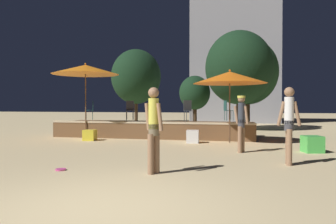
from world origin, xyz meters
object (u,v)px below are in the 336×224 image
Objects in this scene: person_2 at (289,122)px; bistro_chair_1 at (188,109)px; background_tree_2 at (239,68)px; background_tree_3 at (195,93)px; bistro_chair_0 at (130,108)px; patio_umbrella_1 at (230,78)px; bistro_chair_3 at (227,108)px; background_tree_1 at (136,77)px; person_1 at (154,126)px; frisbee_disc at (61,169)px; cube_seat_1 at (90,135)px; bistro_chair_2 at (91,108)px; patio_umbrella_0 at (85,70)px; person_3 at (241,120)px; cube_seat_0 at (312,144)px; cube_seat_2 at (193,137)px; background_tree_0 at (248,72)px.

bistro_chair_1 is (-3.37, 5.48, 0.25)m from person_2.
background_tree_2 is 1.68× the size of background_tree_3.
bistro_chair_1 is at bearing -32.87° from bistro_chair_0.
patio_umbrella_1 is 2.59m from bistro_chair_3.
person_1 is at bearing -70.19° from background_tree_1.
background_tree_2 is at bearing -38.42° from background_tree_1.
background_tree_1 is 1.07× the size of background_tree_2.
frisbee_disc is (1.36, -8.20, -1.26)m from bistro_chair_0.
frisbee_disc is 0.07× the size of background_tree_3.
cube_seat_1 is 0.57× the size of bistro_chair_2.
person_2 is 8.09× the size of frisbee_disc.
person_1 is 1.99× the size of bistro_chair_3.
patio_umbrella_1 is 1.50× the size of person_2.
bistro_chair_0 is (1.46, 1.59, -1.68)m from patio_umbrella_0.
person_2 is at bearing -122.48° from person_3.
cube_seat_0 is 10.10m from bistro_chair_2.
person_1 is at bearing -60.10° from person_2.
patio_umbrella_1 is at bearing 16.40° from person_1.
cube_seat_2 is 0.09× the size of background_tree_0.
person_2 is (7.75, -4.78, -1.93)m from patio_umbrella_0.
patio_umbrella_0 is 7.77m from frisbee_disc.
cube_seat_2 is at bearing 28.94° from person_1.
cube_seat_0 is at bearing -15.49° from patio_umbrella_0.
patio_umbrella_1 is 4.30× the size of cube_seat_0.
bistro_chair_3 is 0.15× the size of background_tree_1.
person_1 is 1.99× the size of bistro_chair_1.
cube_seat_0 is 0.36× the size of person_1.
background_tree_0 is (4.08, 14.24, 3.46)m from frisbee_disc.
person_2 is 5.36m from frisbee_disc.
person_2 is (-0.96, -2.37, 0.79)m from cube_seat_0.
patio_umbrella_0 is 2.95m from cube_seat_1.
person_2 is (7.13, -3.91, 0.82)m from cube_seat_1.
bistro_chair_1 is (2.93, -0.89, 0.00)m from bistro_chair_0.
background_tree_1 is at bearing 104.09° from frisbee_disc.
bistro_chair_1 is 0.16× the size of background_tree_0.
cube_seat_0 is 0.72× the size of bistro_chair_3.
person_3 reaches higher than bistro_chair_2.
background_tree_1 is (-1.54, 11.23, 2.51)m from bistro_chair_2.
bistro_chair_3 reaches higher than frisbee_disc.
patio_umbrella_0 is 1.82× the size of person_1.
person_1 reaches higher than cube_seat_1.
cube_seat_1 is at bearing -126.42° from background_tree_0.
cube_seat_2 is 0.15× the size of background_tree_3.
cube_seat_0 is 12.18m from background_tree_3.
patio_umbrella_1 is at bearing 163.52° from bistro_chair_3.
background_tree_1 is at bearing 122.00° from patio_umbrella_1.
person_3 is 1.91× the size of bistro_chair_2.
cube_seat_0 is 5.26m from bistro_chair_3.
background_tree_2 is at bearing 41.10° from bistro_chair_1.
background_tree_1 is at bearing 141.81° from background_tree_3.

